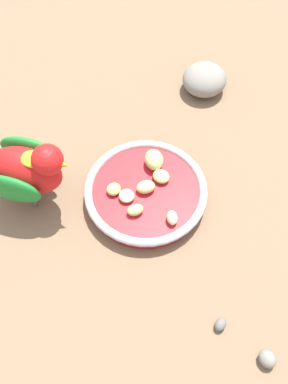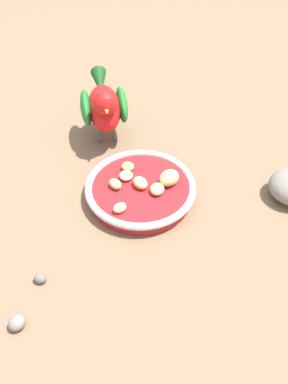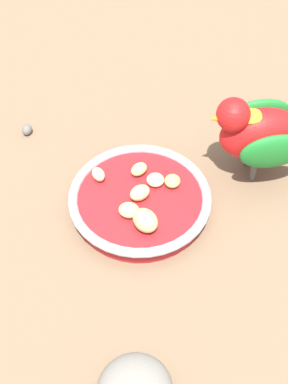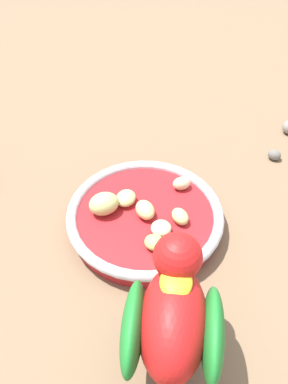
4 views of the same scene
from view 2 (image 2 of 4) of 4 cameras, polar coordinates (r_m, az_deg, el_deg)
The scene contains 12 objects.
ground_plane at distance 0.76m, azimuth 1.04°, elevation -1.12°, with size 4.00×4.00×0.00m, color #7A6047.
feeding_bowl at distance 0.75m, azimuth -0.52°, elevation 0.30°, with size 0.21×0.21×0.03m.
apple_piece_0 at distance 0.74m, azimuth -0.58°, elevation 1.21°, with size 0.03×0.02×0.02m, color #E5C67F.
apple_piece_1 at distance 0.74m, azimuth -4.07°, elevation 1.14°, with size 0.03×0.02×0.02m, color #C6D17A.
apple_piece_2 at distance 0.73m, azimuth 1.94°, elevation 0.53°, with size 0.03×0.03×0.02m, color #C6D17A.
apple_piece_3 at distance 0.76m, azimuth -2.54°, elevation 2.32°, with size 0.03×0.03×0.01m, color beige.
apple_piece_4 at distance 0.70m, azimuth -3.42°, elevation -2.23°, with size 0.02×0.02×0.02m, color beige.
apple_piece_5 at distance 0.74m, azimuth 3.57°, elevation 2.01°, with size 0.04×0.03×0.03m, color #C6D17A.
apple_piece_6 at distance 0.78m, azimuth -2.29°, elevation 3.60°, with size 0.02×0.02×0.02m, color #B2CC66.
parrot at distance 0.85m, azimuth -5.65°, elevation 12.08°, with size 0.19×0.15×0.15m.
pebble_0 at distance 0.66m, azimuth -14.44°, elevation -11.75°, with size 0.02×0.02×0.02m, color slate.
pebble_1 at distance 0.63m, azimuth -17.47°, elevation -17.15°, with size 0.03×0.02×0.02m, color gray.
Camera 2 is at (-0.47, -0.21, 0.55)m, focal length 37.83 mm.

